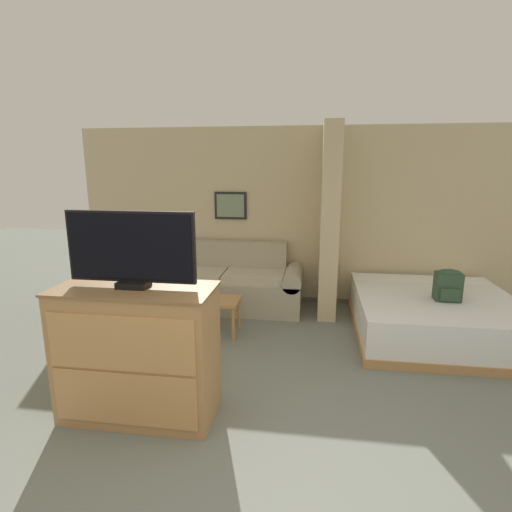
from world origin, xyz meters
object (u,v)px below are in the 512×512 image
object	(u,v)px
table_lamp	(138,249)
backpack	(448,285)
bed	(433,314)
tv	(131,249)
tv_dresser	(138,352)
couch	(226,284)
coffee_table	(213,304)

from	to	relation	value
table_lamp	backpack	bearing A→B (deg)	-9.99
table_lamp	bed	size ratio (longest dim) A/B	0.24
bed	backpack	size ratio (longest dim) A/B	5.32
tv	backpack	bearing A→B (deg)	32.62
tv_dresser	couch	bearing A→B (deg)	87.11
couch	table_lamp	bearing A→B (deg)	-177.59
backpack	table_lamp	bearing A→B (deg)	170.01
couch	tv_dresser	bearing A→B (deg)	-92.89
couch	coffee_table	world-z (taller)	couch
coffee_table	tv	xyz separation A→B (m)	(-0.18, -1.73, 1.04)
couch	tv	world-z (taller)	tv
couch	table_lamp	distance (m)	1.40
table_lamp	tv	xyz separation A→B (m)	(1.17, -2.62, 0.56)
couch	tv	bearing A→B (deg)	-92.89
table_lamp	couch	bearing A→B (deg)	2.41
tv_dresser	backpack	world-z (taller)	tv_dresser
tv	bed	size ratio (longest dim) A/B	0.51
tv	bed	bearing A→B (deg)	35.66
couch	backpack	size ratio (longest dim) A/B	5.96
tv_dresser	bed	distance (m)	3.55
coffee_table	backpack	xyz separation A→B (m)	(2.78, 0.16, 0.32)
couch	tv	distance (m)	2.88
couch	tv_dresser	xyz separation A→B (m)	(-0.13, -2.67, 0.21)
coffee_table	tv_dresser	size ratio (longest dim) A/B	0.53
tv_dresser	table_lamp	bearing A→B (deg)	114.08
table_lamp	tv_dresser	distance (m)	2.88
backpack	couch	bearing A→B (deg)	164.51
table_lamp	coffee_table	bearing A→B (deg)	-33.29
coffee_table	table_lamp	distance (m)	1.68
coffee_table	table_lamp	world-z (taller)	table_lamp
couch	tv	xyz separation A→B (m)	(-0.13, -2.67, 1.07)
coffee_table	bed	distance (m)	2.72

